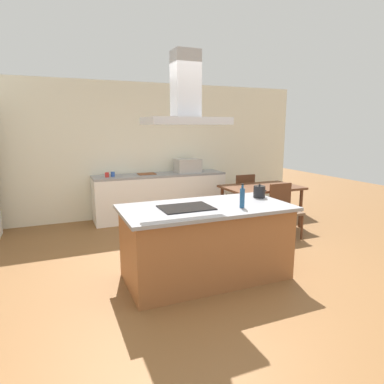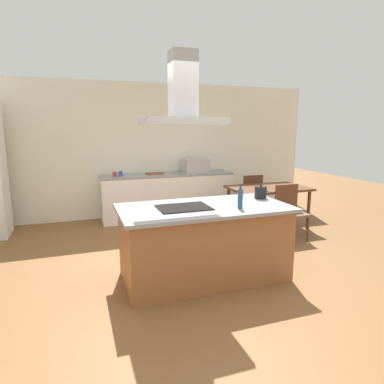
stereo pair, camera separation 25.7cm
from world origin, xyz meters
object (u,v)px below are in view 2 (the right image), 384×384
coffee_mug_red (115,174)px  chair_facing_back_wall (250,193)px  dining_table (268,192)px  chair_facing_island (290,208)px  cutting_board (154,173)px  range_hood (183,101)px  olive_oil_bottle (240,198)px  countertop_microwave (195,166)px  tea_kettle (261,192)px  cooktop (184,207)px  coffee_mug_blue (120,174)px

coffee_mug_red → chair_facing_back_wall: bearing=-12.4°
dining_table → chair_facing_island: bearing=-90.0°
cutting_board → range_hood: 3.18m
chair_facing_island → chair_facing_back_wall: bearing=90.0°
olive_oil_bottle → countertop_microwave: bearing=79.6°
olive_oil_bottle → coffee_mug_red: bearing=109.4°
tea_kettle → range_hood: bearing=-171.3°
chair_facing_back_wall → coffee_mug_red: bearing=167.6°
cooktop → chair_facing_island: bearing=23.6°
cutting_board → dining_table: (1.82, -1.33, -0.24)m
coffee_mug_blue → chair_facing_back_wall: (2.49, -0.61, -0.44)m
cooktop → coffee_mug_red: coffee_mug_red is taller
olive_oil_bottle → range_hood: 1.26m
countertop_microwave → coffee_mug_red: (-1.65, -0.04, -0.09)m
countertop_microwave → cutting_board: bearing=176.7°
cutting_board → dining_table: bearing=-36.2°
cooktop → countertop_microwave: 3.12m
countertop_microwave → cutting_board: 0.87m
countertop_microwave → chair_facing_island: bearing=-63.8°
coffee_mug_blue → chair_facing_island: coffee_mug_blue is taller
coffee_mug_red → range_hood: size_ratio=0.10×
chair_facing_back_wall → range_hood: 3.50m
coffee_mug_red → range_hood: (0.47, -2.84, 1.16)m
tea_kettle → coffee_mug_red: 3.10m
tea_kettle → cutting_board: (-0.80, 2.76, -0.07)m
countertop_microwave → coffee_mug_blue: (-1.54, -0.00, -0.09)m
cutting_board → dining_table: 2.27m
tea_kettle → coffee_mug_blue: tea_kettle is taller
cutting_board → chair_facing_island: cutting_board is taller
range_hood → dining_table: bearing=36.8°
olive_oil_bottle → cutting_board: olive_oil_bottle is taller
coffee_mug_blue → chair_facing_island: (2.49, -1.94, -0.44)m
chair_facing_back_wall → range_hood: range_hood is taller
coffee_mug_red → coffee_mug_blue: bearing=18.4°
olive_oil_bottle → chair_facing_island: 1.99m
range_hood → cutting_board: bearing=83.8°
olive_oil_bottle → chair_facing_back_wall: bearing=58.5°
coffee_mug_blue → dining_table: 2.82m
tea_kettle → dining_table: (1.02, 1.43, -0.31)m
range_hood → coffee_mug_blue: bearing=97.0°
tea_kettle → chair_facing_island: 1.36m
coffee_mug_red → cutting_board: (0.79, 0.09, -0.04)m
cooktop → coffee_mug_red: bearing=99.4°
countertop_microwave → cooktop: bearing=-112.3°
cutting_board → tea_kettle: bearing=-73.8°
dining_table → range_hood: size_ratio=1.56×
coffee_mug_red → tea_kettle: bearing=-59.2°
countertop_microwave → dining_table: bearing=-53.2°
coffee_mug_red → chair_facing_island: 3.26m
cooktop → coffee_mug_red: size_ratio=6.67×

